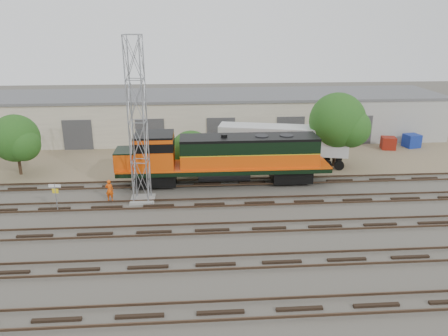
{
  "coord_description": "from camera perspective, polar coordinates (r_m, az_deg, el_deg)",
  "views": [
    {
      "loc": [
        -1.14,
        -30.22,
        13.95
      ],
      "look_at": [
        1.33,
        4.0,
        2.2
      ],
      "focal_mm": 35.0,
      "sensor_mm": 36.0,
      "label": 1
    }
  ],
  "objects": [
    {
      "name": "signal_tower",
      "position": [
        34.13,
        -11.18,
        5.58
      ],
      "size": [
        1.9,
        1.9,
        12.9
      ],
      "rotation": [
        0.0,
        0.0,
        -0.13
      ],
      "color": "gray",
      "rests_on": "ground"
    },
    {
      "name": "warehouse",
      "position": [
        54.4,
        -2.82,
        6.9
      ],
      "size": [
        58.4,
        10.4,
        5.3
      ],
      "color": "beige",
      "rests_on": "ground"
    },
    {
      "name": "locomotive",
      "position": [
        38.05,
        -0.48,
        1.45
      ],
      "size": [
        18.56,
        3.26,
        4.46
      ],
      "color": "black",
      "rests_on": "tracks"
    },
    {
      "name": "dumpster_red",
      "position": [
        52.54,
        20.66,
        3.06
      ],
      "size": [
        1.75,
        1.67,
        1.4
      ],
      "primitive_type": "cube",
      "rotation": [
        0.0,
        0.0,
        -0.2
      ],
      "color": "maroon",
      "rests_on": "ground"
    },
    {
      "name": "dumpster_blue",
      "position": [
        54.37,
        23.31,
        3.29
      ],
      "size": [
        1.88,
        1.8,
        1.5
      ],
      "primitive_type": "cube",
      "rotation": [
        0.0,
        0.0,
        0.21
      ],
      "color": "navy",
      "rests_on": "ground"
    },
    {
      "name": "sign_post",
      "position": [
        35.23,
        -21.15,
        -2.99
      ],
      "size": [
        0.92,
        0.16,
        2.27
      ],
      "color": "gray",
      "rests_on": "ground"
    },
    {
      "name": "tree_mid",
      "position": [
        41.88,
        -4.01,
        1.88
      ],
      "size": [
        4.36,
        4.16,
        4.16
      ],
      "color": "#382619",
      "rests_on": "ground"
    },
    {
      "name": "tracks",
      "position": [
        30.58,
        -1.56,
        -8.08
      ],
      "size": [
        80.0,
        20.4,
        0.28
      ],
      "color": "black",
      "rests_on": "ground"
    },
    {
      "name": "dirt_strip",
      "position": [
        47.34,
        -2.57,
        1.76
      ],
      "size": [
        80.0,
        16.0,
        0.02
      ],
      "primitive_type": "cube",
      "color": "#726047",
      "rests_on": "ground"
    },
    {
      "name": "tree_west",
      "position": [
        44.4,
        -25.38,
        3.35
      ],
      "size": [
        4.6,
        4.38,
        5.74
      ],
      "color": "#382619",
      "rests_on": "ground"
    },
    {
      "name": "ground",
      "position": [
        33.31,
        -1.8,
        -5.87
      ],
      "size": [
        140.0,
        140.0,
        0.0
      ],
      "primitive_type": "plane",
      "color": "#47423A",
      "rests_on": "ground"
    },
    {
      "name": "worker",
      "position": [
        36.34,
        -14.73,
        -2.82
      ],
      "size": [
        0.69,
        0.5,
        1.77
      ],
      "primitive_type": "imported",
      "rotation": [
        0.0,
        0.0,
        3.03
      ],
      "color": "#EB500D",
      "rests_on": "ground"
    },
    {
      "name": "tree_east",
      "position": [
        43.78,
        15.0,
        5.75
      ],
      "size": [
        5.7,
        5.43,
        7.33
      ],
      "color": "#382619",
      "rests_on": "ground"
    },
    {
      "name": "semi_trailer",
      "position": [
        43.96,
        8.05,
        3.55
      ],
      "size": [
        12.92,
        5.32,
        3.9
      ],
      "rotation": [
        0.0,
        0.0,
        -0.23
      ],
      "color": "silver",
      "rests_on": "ground"
    }
  ]
}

